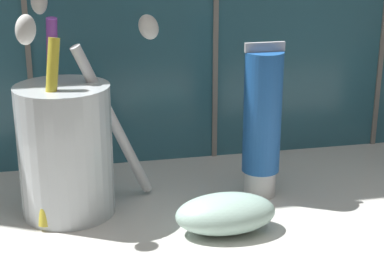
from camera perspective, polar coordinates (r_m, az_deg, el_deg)
The scene contains 4 objects.
sink_counter at distance 51.02cm, azimuth 5.15°, elevation -10.23°, with size 72.20×38.56×2.00cm, color silver.
toothbrush_cup at distance 53.90cm, azimuth -11.13°, elevation -0.85°, with size 12.75×9.15×18.54cm.
toothpaste_tube at distance 56.21cm, azimuth 6.24°, elevation 1.34°, with size 3.49×3.32×13.88cm.
soap_bar at distance 51.22cm, azimuth 3.01°, elevation -6.81°, with size 8.12×4.66×3.11cm, color silver.
Camera 1 is at (-13.72, -42.31, 25.99)cm, focal length 60.00 mm.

